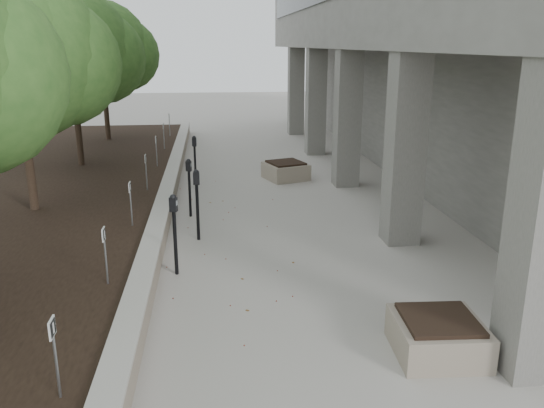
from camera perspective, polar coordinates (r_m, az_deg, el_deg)
retaining_wall at (r=14.53m, az=-10.90°, el=0.43°), size 0.39×26.00×0.50m
planting_bed at (r=15.29m, az=-24.74°, el=-0.20°), size 7.00×26.00×0.40m
crabapple_tree_3 at (r=13.64m, az=-24.65°, el=10.53°), size 4.60×4.00×5.44m
crabapple_tree_4 at (r=18.46m, az=-19.91°, el=12.15°), size 4.60×4.00×5.44m
crabapple_tree_5 at (r=23.35m, az=-17.12°, el=13.06°), size 4.60×4.00×5.44m
parking_sign_2 at (r=6.58m, az=-21.50°, el=-14.70°), size 0.04×0.22×0.96m
parking_sign_3 at (r=9.22m, az=-16.87°, el=-5.20°), size 0.04×0.22×0.96m
parking_sign_4 at (r=12.03m, az=-14.42°, el=-0.00°), size 0.04×0.22×0.96m
parking_sign_5 at (r=14.91m, az=-12.91°, el=3.21°), size 0.04×0.22×0.96m
parking_sign_6 at (r=17.83m, az=-11.88°, el=5.37°), size 0.04×0.22×0.96m
parking_sign_7 at (r=20.78m, az=-11.14°, el=6.92°), size 0.04×0.22×0.96m
parking_sign_8 at (r=23.73m, az=-10.58°, el=8.09°), size 0.04×0.22×0.96m
parking_meter_2 at (r=10.25m, az=-10.03°, el=-3.17°), size 0.18×0.15×1.55m
parking_meter_3 at (r=11.99m, az=-7.74°, el=-0.11°), size 0.16×0.11×1.58m
parking_meter_4 at (r=13.68m, az=-8.54°, el=1.65°), size 0.17×0.15×1.46m
parking_meter_5 at (r=16.78m, az=-7.98°, el=4.47°), size 0.16×0.12×1.52m
planter_front at (r=8.12m, az=16.82°, el=-12.92°), size 1.24×1.24×0.55m
planter_back at (r=17.51m, az=1.44°, el=3.52°), size 1.52×1.52×0.56m
berry_scatter at (r=10.78m, az=-3.17°, el=-6.29°), size 3.30×14.10×0.02m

